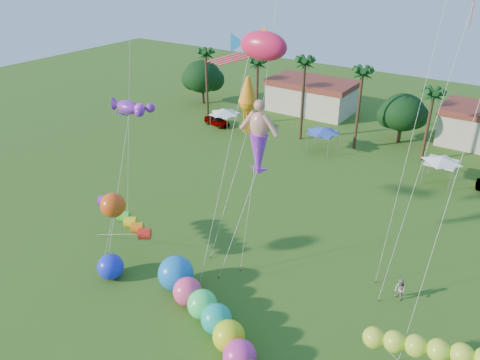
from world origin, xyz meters
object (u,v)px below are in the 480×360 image
Objects in this scene: spectator_b at (400,290)px; blue_ball at (111,267)px; caterpillar_inflatable at (207,313)px; car_a at (217,121)px.

blue_ball reaches higher than spectator_b.
caterpillar_inflatable is 9.17m from blue_ball.
spectator_b is 0.14× the size of caterpillar_inflatable.
blue_ball reaches higher than car_a.
spectator_b is at bearing -112.88° from car_a.
car_a is 2.03× the size of blue_ball.
caterpillar_inflatable is (-9.84, -9.72, 0.24)m from spectator_b.
spectator_b is at bearing 69.54° from caterpillar_inflatable.
car_a is at bearing 112.85° from blue_ball.
caterpillar_inflatable reaches higher than car_a.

